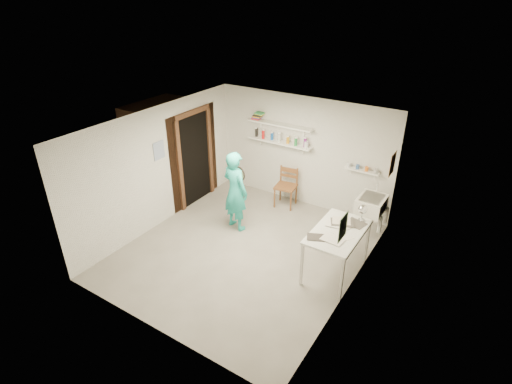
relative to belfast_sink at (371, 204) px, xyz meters
The scene contains 27 objects.
floor 2.54m from the belfast_sink, 135.83° to the right, with size 4.00×4.50×0.02m, color slate.
ceiling 2.98m from the belfast_sink, 135.83° to the right, with size 4.00×4.50×0.02m, color silver.
wall_back 1.90m from the belfast_sink, 162.26° to the left, with size 4.00×0.02×2.40m, color silver.
wall_front 4.36m from the belfast_sink, 113.84° to the right, with size 4.00×0.02×2.40m, color silver.
wall_left 4.16m from the belfast_sink, 155.67° to the right, with size 0.02×4.50×2.40m, color silver.
wall_right 1.79m from the belfast_sink, 81.30° to the right, with size 0.02×4.50×2.40m, color silver.
doorway_recess 3.81m from the belfast_sink, behind, with size 0.02×0.90×2.00m, color black.
corridor_box 4.51m from the belfast_sink, behind, with size 1.40×1.50×2.10m, color brown.
door_lintel 4.01m from the belfast_sink, behind, with size 0.06×1.05×0.10m, color brown.
door_jamb_near 3.91m from the belfast_sink, 162.82° to the right, with size 0.06×0.10×2.00m, color brown.
door_jamb_far 3.74m from the belfast_sink, behind, with size 0.06×0.10×2.00m, color brown.
shelf_lower 2.38m from the belfast_sink, 169.18° to the left, with size 1.50×0.22×0.03m, color white.
shelf_upper 2.52m from the belfast_sink, 169.18° to the left, with size 1.50×0.22×0.03m, color white.
ledge_shelf 0.75m from the belfast_sink, 130.40° to the left, with size 0.70×0.14×0.03m, color white.
poster_left 4.17m from the belfast_sink, 156.18° to the right, with size 0.01×0.28×0.36m, color #334C7F.
poster_right_a 0.89m from the belfast_sink, 22.79° to the left, with size 0.01×0.34×0.42m, color #995933.
poster_right_b 2.40m from the belfast_sink, 83.96° to the right, with size 0.01×0.30×0.38m, color #3F724C.
belfast_sink is the anchor object (origin of this frame).
man 2.60m from the belfast_sink, 154.70° to the right, with size 0.59×0.39×1.63m, color #22ADA1.
wall_clock 2.59m from the belfast_sink, 159.52° to the right, with size 0.29×0.29×0.04m, color #CAB889.
wooden_chair 1.95m from the belfast_sink, behind, with size 0.44×0.42×0.94m, color brown.
work_table 1.42m from the belfast_sink, 94.52° to the right, with size 0.76×1.26×0.84m, color silver.
desk_lamp 0.96m from the belfast_sink, 83.68° to the right, with size 0.16×0.16×0.16m, color silver.
spray_cans 2.41m from the belfast_sink, 169.18° to the left, with size 1.26×0.06×0.17m.
book_stack 3.06m from the belfast_sink, behind, with size 0.28×0.14×0.17m.
ledge_pots 0.78m from the belfast_sink, 130.40° to the left, with size 0.48×0.07×0.09m.
papers 1.40m from the belfast_sink, 94.52° to the right, with size 0.30×0.22×0.03m.
Camera 1 is at (3.42, -4.99, 4.42)m, focal length 28.00 mm.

